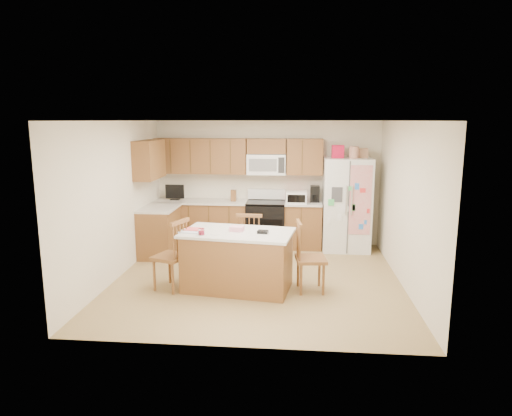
# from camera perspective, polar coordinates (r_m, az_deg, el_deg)

# --- Properties ---
(ground) EXTENTS (4.50, 4.50, 0.00)m
(ground) POSITION_cam_1_polar(r_m,az_deg,el_deg) (7.41, 0.17, -8.86)
(ground) COLOR olive
(ground) RESTS_ON ground
(room_shell) EXTENTS (4.60, 4.60, 2.52)m
(room_shell) POSITION_cam_1_polar(r_m,az_deg,el_deg) (7.05, 0.18, 2.23)
(room_shell) COLOR beige
(room_shell) RESTS_ON ground
(cabinetry) EXTENTS (3.36, 1.56, 2.15)m
(cabinetry) POSITION_cam_1_polar(r_m,az_deg,el_deg) (9.02, -5.05, 0.72)
(cabinetry) COLOR brown
(cabinetry) RESTS_ON ground
(stove) EXTENTS (0.76, 0.65, 1.13)m
(stove) POSITION_cam_1_polar(r_m,az_deg,el_deg) (9.13, 1.24, -1.94)
(stove) COLOR black
(stove) RESTS_ON ground
(refrigerator) EXTENTS (0.90, 0.79, 2.04)m
(refrigerator) POSITION_cam_1_polar(r_m,az_deg,el_deg) (9.01, 11.24, 0.58)
(refrigerator) COLOR white
(refrigerator) RESTS_ON ground
(island) EXTENTS (1.73, 1.16, 0.98)m
(island) POSITION_cam_1_polar(r_m,az_deg,el_deg) (6.88, -2.32, -6.50)
(island) COLOR brown
(island) RESTS_ON ground
(windsor_chair_left) EXTENTS (0.58, 0.59, 1.08)m
(windsor_chair_left) POSITION_cam_1_polar(r_m,az_deg,el_deg) (6.95, -10.46, -5.96)
(windsor_chair_left) COLOR brown
(windsor_chair_left) RESTS_ON ground
(windsor_chair_back) EXTENTS (0.45, 0.43, 1.03)m
(windsor_chair_back) POSITION_cam_1_polar(r_m,az_deg,el_deg) (7.59, -0.71, -4.52)
(windsor_chair_back) COLOR brown
(windsor_chair_back) RESTS_ON ground
(windsor_chair_right) EXTENTS (0.48, 0.50, 1.06)m
(windsor_chair_right) POSITION_cam_1_polar(r_m,az_deg,el_deg) (6.81, 6.64, -6.28)
(windsor_chair_right) COLOR brown
(windsor_chair_right) RESTS_ON ground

